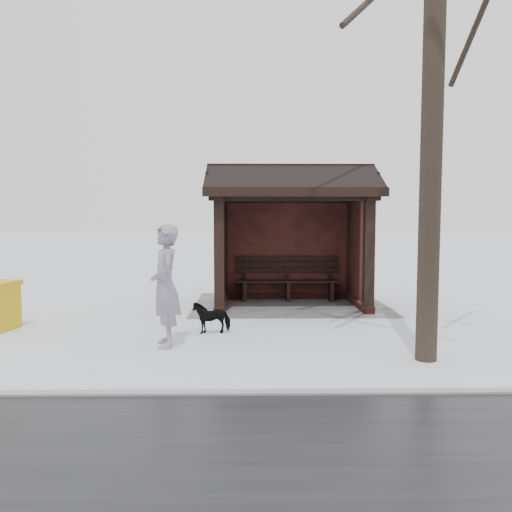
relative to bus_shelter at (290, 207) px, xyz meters
The scene contains 6 objects.
ground 2.17m from the bus_shelter, 90.00° to the left, with size 120.00×120.00×0.00m, color silver.
kerb 6.05m from the bus_shelter, 90.00° to the left, with size 120.00×0.15×0.06m, color gray.
trampled_patch 2.16m from the bus_shelter, 90.00° to the right, with size 4.20×3.20×0.02m, color gray.
bus_shelter is the anchor object (origin of this frame).
pedestrian 4.34m from the bus_shelter, 58.68° to the left, with size 0.67×0.44×1.84m, color gray.
dog 3.62m from the bus_shelter, 60.07° to the left, with size 0.28×0.62×0.52m, color black.
Camera 1 is at (0.92, 10.82, 1.93)m, focal length 35.00 mm.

